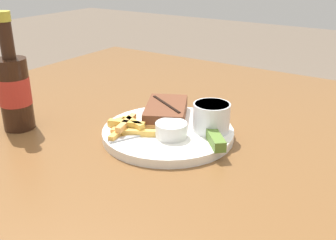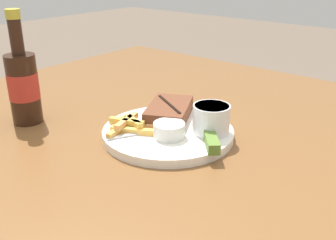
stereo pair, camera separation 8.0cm
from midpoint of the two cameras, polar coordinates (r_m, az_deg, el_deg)
The scene contains 10 objects.
dining_table at distance 0.85m, azimuth 2.72°, elevation -6.67°, with size 1.23×1.33×0.73m.
dinner_plate at distance 0.82m, azimuth 2.82°, elevation -1.94°, with size 0.27×0.27×0.02m.
steak_portion at distance 0.86m, azimuth 2.83°, elevation 1.24°, with size 0.16×0.14×0.03m.
fries_pile at distance 0.81m, azimuth -2.61°, elevation -0.70°, with size 0.12×0.12×0.02m.
coleslaw_cup at distance 0.79m, azimuth 9.21°, elevation 0.30°, with size 0.07×0.07×0.06m.
dipping_sauce_cup at distance 0.77m, azimuth 3.15°, elevation -1.43°, with size 0.06×0.06×0.03m.
pickle_spear at distance 0.75m, azimuth 9.36°, elevation -3.00°, with size 0.08×0.07×0.02m.
fork_utensil at distance 0.78m, azimuth -1.79°, elevation -2.08°, with size 0.12×0.07×0.00m.
knife_utensil at distance 0.84m, azimuth 1.91°, elevation -0.42°, with size 0.09×0.15×0.01m.
beer_bottle at distance 0.91m, azimuth -17.93°, elevation 4.92°, with size 0.07×0.07×0.25m.
Camera 2 is at (-0.57, -0.47, 1.08)m, focal length 42.00 mm.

